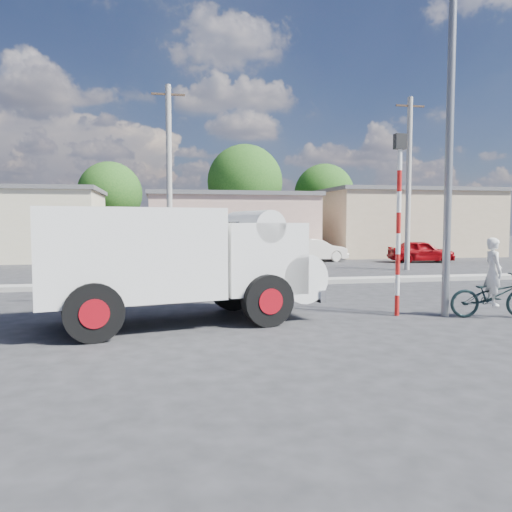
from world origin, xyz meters
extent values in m
plane|color=#262628|center=(0.00, 0.00, 0.00)|extent=(120.00, 120.00, 0.00)
cube|color=#99968E|center=(0.00, 8.00, 0.08)|extent=(40.00, 0.80, 0.16)
cylinder|color=black|center=(-3.69, 0.12, 0.57)|extent=(1.18, 0.57, 1.14)
cylinder|color=#AE0C17|center=(-3.69, 0.12, 0.57)|extent=(0.63, 0.49, 0.56)
cylinder|color=black|center=(-4.16, 2.25, 0.57)|extent=(1.18, 0.57, 1.14)
cylinder|color=#AE0C17|center=(-4.16, 2.25, 0.57)|extent=(0.63, 0.49, 0.56)
cylinder|color=black|center=(-0.15, 0.91, 0.57)|extent=(1.18, 0.57, 1.14)
cylinder|color=#AE0C17|center=(-0.15, 0.91, 0.57)|extent=(0.63, 0.49, 0.56)
cylinder|color=black|center=(-0.62, 3.03, 0.57)|extent=(1.18, 0.57, 1.14)
cylinder|color=#AE0C17|center=(-0.62, 3.03, 0.57)|extent=(0.63, 0.49, 0.56)
cube|color=black|center=(-2.20, 1.57, 0.65)|extent=(4.95, 2.34, 0.19)
cube|color=white|center=(-3.11, 1.37, 1.61)|extent=(4.14, 3.03, 1.92)
cube|color=white|center=(-0.28, 1.99, 1.45)|extent=(2.28, 2.48, 1.61)
cylinder|color=white|center=(0.58, 2.18, 0.98)|extent=(1.57, 2.32, 1.14)
cylinder|color=white|center=(-0.28, 1.99, 2.18)|extent=(1.17, 2.23, 0.73)
cube|color=silver|center=(0.99, 2.27, 0.57)|extent=(0.62, 2.21, 0.29)
cube|color=black|center=(-0.99, 1.84, 1.92)|extent=(0.46, 1.74, 0.73)
imported|color=black|center=(5.31, 0.84, 0.53)|extent=(2.10, 1.06, 1.05)
imported|color=silver|center=(5.31, 0.84, 0.80)|extent=(0.49, 0.65, 1.61)
imported|color=silver|center=(6.08, 17.39, 0.65)|extent=(4.17, 2.24, 1.30)
imported|color=#96060B|center=(11.92, 15.91, 0.61)|extent=(3.78, 1.97, 1.23)
cylinder|color=red|center=(3.20, 1.50, 0.25)|extent=(0.11, 0.11, 0.50)
cylinder|color=white|center=(3.20, 1.50, 0.75)|extent=(0.11, 0.11, 0.50)
cylinder|color=red|center=(3.20, 1.50, 1.25)|extent=(0.11, 0.11, 0.50)
cylinder|color=white|center=(3.20, 1.50, 1.75)|extent=(0.11, 0.11, 0.50)
cylinder|color=red|center=(3.20, 1.50, 2.25)|extent=(0.11, 0.11, 0.50)
cylinder|color=white|center=(3.20, 1.50, 2.75)|extent=(0.11, 0.11, 0.50)
cylinder|color=red|center=(3.20, 1.50, 3.25)|extent=(0.11, 0.11, 0.50)
cylinder|color=white|center=(3.20, 1.50, 3.75)|extent=(0.11, 0.11, 0.50)
cube|color=black|center=(3.20, 1.50, 4.18)|extent=(0.28, 0.18, 0.36)
cylinder|color=slate|center=(4.30, 1.20, 4.50)|extent=(0.18, 0.18, 9.00)
cube|color=tan|center=(2.00, 22.00, 1.90)|extent=(10.00, 7.00, 3.80)
cube|color=#59595B|center=(2.00, 22.00, 3.92)|extent=(10.30, 7.30, 0.24)
cube|color=tan|center=(14.00, 22.00, 2.10)|extent=(11.00, 7.00, 4.20)
cube|color=#59595B|center=(14.00, 22.00, 4.32)|extent=(11.30, 7.30, 0.24)
cylinder|color=#38281E|center=(-6.00, 29.00, 1.74)|extent=(0.36, 0.36, 3.47)
sphere|color=#386A1F|center=(-6.00, 29.00, 4.34)|extent=(4.71, 4.71, 4.71)
cylinder|color=#38281E|center=(4.00, 28.00, 2.10)|extent=(0.36, 0.36, 4.20)
sphere|color=#386A1F|center=(4.00, 28.00, 5.25)|extent=(5.70, 5.70, 5.70)
cylinder|color=#38281E|center=(11.00, 30.00, 1.82)|extent=(0.36, 0.36, 3.64)
sphere|color=#386A1F|center=(11.00, 30.00, 4.55)|extent=(4.94, 4.94, 4.94)
cylinder|color=#99968E|center=(-2.00, 12.00, 4.00)|extent=(0.24, 0.24, 8.00)
cube|color=#38281E|center=(-2.00, 12.00, 7.60)|extent=(1.40, 0.08, 0.08)
cylinder|color=#99968E|center=(9.00, 12.00, 4.00)|extent=(0.24, 0.24, 8.00)
cube|color=#38281E|center=(9.00, 12.00, 7.60)|extent=(1.40, 0.08, 0.08)
camera|label=1|loc=(-2.45, -9.61, 2.29)|focal=35.00mm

